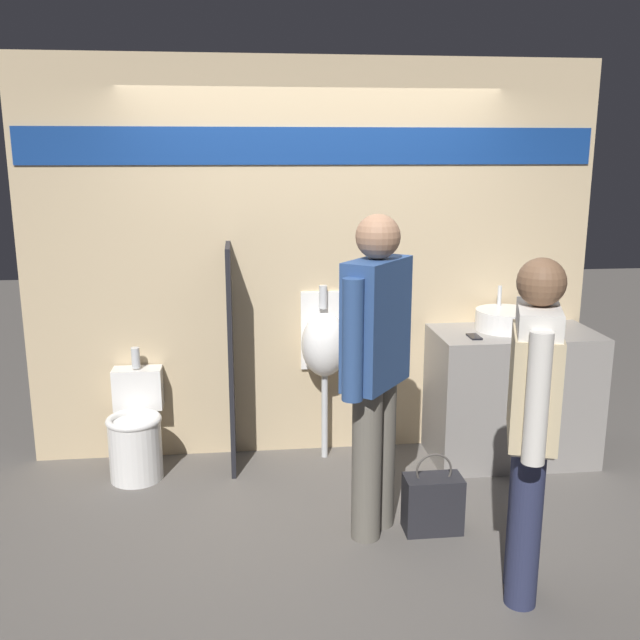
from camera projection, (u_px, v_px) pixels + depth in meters
ground_plane at (323, 484)px, 4.61m from camera, size 16.00×16.00×0.00m
display_wall at (313, 261)px, 4.87m from camera, size 3.88×0.07×2.70m
sink_counter at (511, 395)px, 4.91m from camera, size 1.10×0.60×0.91m
sink_basin at (506, 320)px, 4.84m from camera, size 0.41×0.41×0.28m
cell_phone at (474, 337)px, 4.65m from camera, size 0.07×0.14×0.01m
divider_near_counter at (231, 359)px, 4.71m from camera, size 0.03×0.44×1.51m
urinal_near_counter at (324, 345)px, 4.85m from camera, size 0.32×0.29×1.21m
toilet at (136, 433)px, 4.68m from camera, size 0.36×0.52×0.82m
person_in_vest at (532, 408)px, 3.25m from camera, size 0.34×0.55×1.65m
person_with_lanyard at (376, 364)px, 3.82m from camera, size 0.43×0.52×1.79m
shopping_bag at (433, 503)px, 4.01m from camera, size 0.32×0.18×0.47m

